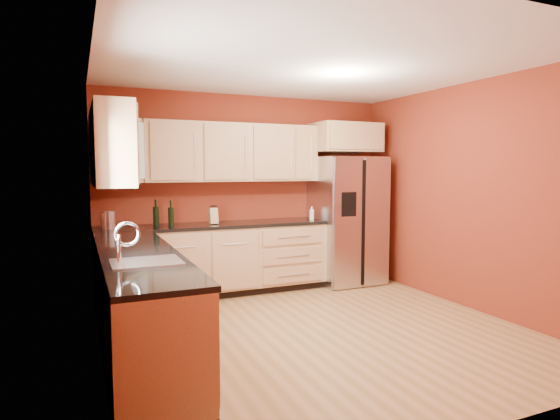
% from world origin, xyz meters
% --- Properties ---
extents(floor, '(4.00, 4.00, 0.00)m').
position_xyz_m(floor, '(0.00, 0.00, 0.00)').
color(floor, olive).
rests_on(floor, ground).
extents(ceiling, '(4.00, 4.00, 0.00)m').
position_xyz_m(ceiling, '(0.00, 0.00, 2.60)').
color(ceiling, silver).
rests_on(ceiling, wall_back).
extents(wall_back, '(4.00, 0.04, 2.60)m').
position_xyz_m(wall_back, '(0.00, 2.00, 1.30)').
color(wall_back, maroon).
rests_on(wall_back, floor).
extents(wall_front, '(4.00, 0.04, 2.60)m').
position_xyz_m(wall_front, '(0.00, -2.00, 1.30)').
color(wall_front, maroon).
rests_on(wall_front, floor).
extents(wall_left, '(0.04, 4.00, 2.60)m').
position_xyz_m(wall_left, '(-2.00, 0.00, 1.30)').
color(wall_left, maroon).
rests_on(wall_left, floor).
extents(wall_right, '(0.04, 4.00, 2.60)m').
position_xyz_m(wall_right, '(2.00, 0.00, 1.30)').
color(wall_right, maroon).
rests_on(wall_right, floor).
extents(base_cabinets_back, '(2.90, 0.60, 0.88)m').
position_xyz_m(base_cabinets_back, '(-0.55, 1.70, 0.44)').
color(base_cabinets_back, '#A17A4E').
rests_on(base_cabinets_back, floor).
extents(base_cabinets_left, '(0.60, 2.80, 0.88)m').
position_xyz_m(base_cabinets_left, '(-1.70, 0.00, 0.44)').
color(base_cabinets_left, '#A17A4E').
rests_on(base_cabinets_left, floor).
extents(countertop_back, '(2.90, 0.62, 0.04)m').
position_xyz_m(countertop_back, '(-0.55, 1.69, 0.90)').
color(countertop_back, black).
rests_on(countertop_back, base_cabinets_back).
extents(countertop_left, '(0.62, 2.80, 0.04)m').
position_xyz_m(countertop_left, '(-1.69, 0.00, 0.90)').
color(countertop_left, black).
rests_on(countertop_left, base_cabinets_left).
extents(upper_cabinets_back, '(2.30, 0.33, 0.75)m').
position_xyz_m(upper_cabinets_back, '(-0.25, 1.83, 1.83)').
color(upper_cabinets_back, '#A17A4E').
rests_on(upper_cabinets_back, wall_back).
extents(upper_cabinets_left, '(0.33, 1.35, 0.75)m').
position_xyz_m(upper_cabinets_left, '(-1.83, 0.72, 1.83)').
color(upper_cabinets_left, '#A17A4E').
rests_on(upper_cabinets_left, wall_left).
extents(corner_upper_cabinet, '(0.67, 0.67, 0.75)m').
position_xyz_m(corner_upper_cabinet, '(-1.67, 1.67, 1.83)').
color(corner_upper_cabinet, '#A17A4E').
rests_on(corner_upper_cabinet, wall_back).
extents(over_fridge_cabinet, '(0.92, 0.60, 0.40)m').
position_xyz_m(over_fridge_cabinet, '(1.35, 1.70, 2.05)').
color(over_fridge_cabinet, '#A17A4E').
rests_on(over_fridge_cabinet, wall_back).
extents(refrigerator, '(0.90, 0.75, 1.78)m').
position_xyz_m(refrigerator, '(1.35, 1.62, 0.89)').
color(refrigerator, silver).
rests_on(refrigerator, floor).
extents(window, '(0.03, 0.90, 1.00)m').
position_xyz_m(window, '(-1.98, -0.50, 1.55)').
color(window, white).
rests_on(window, wall_left).
extents(sink_faucet, '(0.50, 0.42, 0.30)m').
position_xyz_m(sink_faucet, '(-1.69, -0.50, 1.07)').
color(sink_faucet, silver).
rests_on(sink_faucet, countertop_left).
extents(canister_left, '(0.16, 0.16, 0.20)m').
position_xyz_m(canister_left, '(-1.85, 1.71, 1.02)').
color(canister_left, silver).
rests_on(canister_left, countertop_back).
extents(canister_right, '(0.14, 0.14, 0.21)m').
position_xyz_m(canister_right, '(-1.80, 1.69, 1.02)').
color(canister_right, silver).
rests_on(canister_right, countertop_back).
extents(wine_bottle_a, '(0.07, 0.07, 0.32)m').
position_xyz_m(wine_bottle_a, '(-1.11, 1.64, 1.08)').
color(wine_bottle_a, black).
rests_on(wine_bottle_a, countertop_back).
extents(wine_bottle_b, '(0.07, 0.07, 0.33)m').
position_xyz_m(wine_bottle_b, '(-1.28, 1.71, 1.08)').
color(wine_bottle_b, black).
rests_on(wine_bottle_b, countertop_back).
extents(knife_block, '(0.10, 0.09, 0.20)m').
position_xyz_m(knife_block, '(-0.58, 1.67, 1.02)').
color(knife_block, tan).
rests_on(knife_block, countertop_back).
extents(soap_dispenser, '(0.08, 0.08, 0.18)m').
position_xyz_m(soap_dispenser, '(0.80, 1.64, 1.01)').
color(soap_dispenser, white).
rests_on(soap_dispenser, countertop_back).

